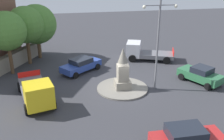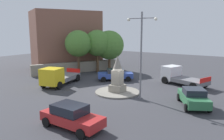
{
  "view_description": "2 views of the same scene",
  "coord_description": "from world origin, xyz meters",
  "px_view_note": "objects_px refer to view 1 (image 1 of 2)",
  "views": [
    {
      "loc": [
        4.72,
        19.86,
        10.13
      ],
      "look_at": [
        0.94,
        0.04,
        1.89
      ],
      "focal_mm": 41.28,
      "sensor_mm": 36.0,
      "label": 1
    },
    {
      "loc": [
        -11.51,
        18.43,
        6.22
      ],
      "look_at": [
        0.84,
        -0.28,
        2.2
      ],
      "focal_mm": 35.71,
      "sensor_mm": 36.0,
      "label": 2
    }
  ],
  "objects_px": {
    "car_green_parked_right": "(200,75)",
    "tree_near_wall": "(6,31)",
    "tree_mid_cluster": "(25,25)",
    "monument": "(123,70)",
    "truck_yellow_passing": "(37,92)",
    "truck_white_far_side": "(144,52)",
    "car_red_parked_left": "(187,139)",
    "car_blue_waiting": "(81,65)",
    "streetlamp": "(158,38)",
    "tree_far_corner": "(37,24)"
  },
  "relations": [
    {
      "from": "truck_white_far_side",
      "to": "car_green_parked_right",
      "type": "bearing_deg",
      "value": 115.4
    },
    {
      "from": "car_blue_waiting",
      "to": "tree_near_wall",
      "type": "height_order",
      "value": "tree_near_wall"
    },
    {
      "from": "monument",
      "to": "truck_white_far_side",
      "type": "distance_m",
      "value": 8.14
    },
    {
      "from": "car_red_parked_left",
      "to": "tree_near_wall",
      "type": "bearing_deg",
      "value": -49.69
    },
    {
      "from": "car_red_parked_left",
      "to": "car_green_parked_right",
      "type": "bearing_deg",
      "value": -122.68
    },
    {
      "from": "tree_near_wall",
      "to": "tree_far_corner",
      "type": "relative_size",
      "value": 1.01
    },
    {
      "from": "car_green_parked_right",
      "to": "car_blue_waiting",
      "type": "height_order",
      "value": "car_green_parked_right"
    },
    {
      "from": "streetlamp",
      "to": "tree_mid_cluster",
      "type": "relative_size",
      "value": 1.24
    },
    {
      "from": "tree_mid_cluster",
      "to": "tree_far_corner",
      "type": "relative_size",
      "value": 1.01
    },
    {
      "from": "truck_white_far_side",
      "to": "tree_near_wall",
      "type": "relative_size",
      "value": 0.91
    },
    {
      "from": "car_red_parked_left",
      "to": "truck_white_far_side",
      "type": "relative_size",
      "value": 0.76
    },
    {
      "from": "monument",
      "to": "car_blue_waiting",
      "type": "bearing_deg",
      "value": -55.22
    },
    {
      "from": "monument",
      "to": "truck_yellow_passing",
      "type": "xyz_separation_m",
      "value": [
        7.13,
        1.33,
        -0.77
      ]
    },
    {
      "from": "car_red_parked_left",
      "to": "car_green_parked_right",
      "type": "relative_size",
      "value": 1.0
    },
    {
      "from": "car_green_parked_right",
      "to": "car_blue_waiting",
      "type": "xyz_separation_m",
      "value": [
        10.62,
        -4.64,
        -0.02
      ]
    },
    {
      "from": "streetlamp",
      "to": "car_red_parked_left",
      "type": "relative_size",
      "value": 1.8
    },
    {
      "from": "car_green_parked_right",
      "to": "car_blue_waiting",
      "type": "distance_m",
      "value": 11.59
    },
    {
      "from": "streetlamp",
      "to": "tree_near_wall",
      "type": "distance_m",
      "value": 14.22
    },
    {
      "from": "streetlamp",
      "to": "car_blue_waiting",
      "type": "height_order",
      "value": "streetlamp"
    },
    {
      "from": "tree_mid_cluster",
      "to": "tree_far_corner",
      "type": "xyz_separation_m",
      "value": [
        -0.96,
        -1.77,
        -0.35
      ]
    },
    {
      "from": "car_red_parked_left",
      "to": "tree_far_corner",
      "type": "relative_size",
      "value": 0.7
    },
    {
      "from": "car_red_parked_left",
      "to": "monument",
      "type": "bearing_deg",
      "value": -77.68
    },
    {
      "from": "monument",
      "to": "car_red_parked_left",
      "type": "xyz_separation_m",
      "value": [
        -1.87,
        8.57,
        -1.01
      ]
    },
    {
      "from": "truck_yellow_passing",
      "to": "monument",
      "type": "bearing_deg",
      "value": -169.43
    },
    {
      "from": "car_green_parked_right",
      "to": "truck_yellow_passing",
      "type": "xyz_separation_m",
      "value": [
        14.52,
        1.36,
        0.26
      ]
    },
    {
      "from": "streetlamp",
      "to": "car_green_parked_right",
      "type": "height_order",
      "value": "streetlamp"
    },
    {
      "from": "monument",
      "to": "car_green_parked_right",
      "type": "bearing_deg",
      "value": -179.78
    },
    {
      "from": "car_green_parked_right",
      "to": "tree_near_wall",
      "type": "height_order",
      "value": "tree_near_wall"
    },
    {
      "from": "tree_mid_cluster",
      "to": "truck_yellow_passing",
      "type": "bearing_deg",
      "value": 99.05
    },
    {
      "from": "car_green_parked_right",
      "to": "streetlamp",
      "type": "bearing_deg",
      "value": 6.9
    },
    {
      "from": "car_blue_waiting",
      "to": "truck_white_far_side",
      "type": "bearing_deg",
      "value": -162.3
    },
    {
      "from": "tree_near_wall",
      "to": "car_blue_waiting",
      "type": "bearing_deg",
      "value": 172.93
    },
    {
      "from": "car_blue_waiting",
      "to": "tree_mid_cluster",
      "type": "xyz_separation_m",
      "value": [
        5.4,
        -3.48,
        3.56
      ]
    },
    {
      "from": "car_red_parked_left",
      "to": "truck_yellow_passing",
      "type": "height_order",
      "value": "truck_yellow_passing"
    },
    {
      "from": "car_green_parked_right",
      "to": "car_red_parked_left",
      "type": "bearing_deg",
      "value": 57.32
    },
    {
      "from": "monument",
      "to": "tree_near_wall",
      "type": "xyz_separation_m",
      "value": [
        10.07,
        -5.51,
        2.53
      ]
    },
    {
      "from": "car_blue_waiting",
      "to": "tree_mid_cluster",
      "type": "relative_size",
      "value": 0.71
    },
    {
      "from": "monument",
      "to": "streetlamp",
      "type": "xyz_separation_m",
      "value": [
        -2.79,
        0.53,
        2.86
      ]
    },
    {
      "from": "monument",
      "to": "tree_near_wall",
      "type": "bearing_deg",
      "value": -28.69
    },
    {
      "from": "truck_white_far_side",
      "to": "tree_near_wall",
      "type": "height_order",
      "value": "tree_near_wall"
    },
    {
      "from": "tree_near_wall",
      "to": "truck_white_far_side",
      "type": "bearing_deg",
      "value": -174.01
    },
    {
      "from": "truck_white_far_side",
      "to": "tree_mid_cluster",
      "type": "xyz_separation_m",
      "value": [
        12.72,
        -1.15,
        3.38
      ]
    },
    {
      "from": "streetlamp",
      "to": "tree_far_corner",
      "type": "distance_m",
      "value": 14.81
    },
    {
      "from": "car_green_parked_right",
      "to": "tree_far_corner",
      "type": "height_order",
      "value": "tree_far_corner"
    },
    {
      "from": "monument",
      "to": "truck_yellow_passing",
      "type": "relative_size",
      "value": 0.6
    },
    {
      "from": "car_blue_waiting",
      "to": "tree_near_wall",
      "type": "relative_size",
      "value": 0.71
    },
    {
      "from": "car_red_parked_left",
      "to": "car_green_parked_right",
      "type": "height_order",
      "value": "car_red_parked_left"
    },
    {
      "from": "car_red_parked_left",
      "to": "truck_yellow_passing",
      "type": "xyz_separation_m",
      "value": [
        9.0,
        -7.24,
        0.24
      ]
    },
    {
      "from": "car_green_parked_right",
      "to": "truck_yellow_passing",
      "type": "distance_m",
      "value": 14.58
    },
    {
      "from": "tree_near_wall",
      "to": "tree_mid_cluster",
      "type": "xyz_separation_m",
      "value": [
        -1.43,
        -2.64,
        -0.01
      ]
    }
  ]
}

